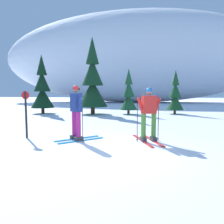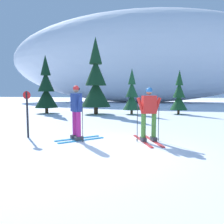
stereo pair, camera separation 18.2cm
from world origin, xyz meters
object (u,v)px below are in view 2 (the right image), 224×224
(skier_red_jacket, at_px, (149,114))
(pine_tree_center_left, at_px, (96,82))
(pine_tree_far_right, at_px, (179,96))
(trail_marker_post, at_px, (27,112))
(pine_tree_far_left, at_px, (46,89))
(pine_tree_center_right, at_px, (132,95))
(skier_navy_jacket, at_px, (77,111))

(skier_red_jacket, bearing_deg, pine_tree_center_left, 114.79)
(pine_tree_far_right, height_order, trail_marker_post, pine_tree_far_right)
(pine_tree_far_left, xyz_separation_m, trail_marker_post, (3.40, -8.11, -0.91))
(pine_tree_far_right, distance_m, trail_marker_post, 11.12)
(pine_tree_far_left, bearing_deg, pine_tree_center_right, 3.24)
(pine_tree_far_left, relative_size, pine_tree_center_right, 1.33)
(pine_tree_far_left, height_order, pine_tree_far_right, pine_tree_far_left)
(skier_navy_jacket, relative_size, pine_tree_far_right, 0.57)
(pine_tree_far_left, height_order, pine_tree_center_right, pine_tree_far_left)
(pine_tree_center_right, xyz_separation_m, trail_marker_post, (-3.01, -8.47, -0.46))
(skier_red_jacket, xyz_separation_m, pine_tree_center_right, (-1.16, 8.41, 0.47))
(skier_navy_jacket, xyz_separation_m, trail_marker_post, (-1.83, 0.10, -0.04))
(pine_tree_far_right, relative_size, trail_marker_post, 1.97)
(pine_tree_center_right, height_order, trail_marker_post, pine_tree_center_right)
(pine_tree_center_left, distance_m, trail_marker_post, 8.29)
(pine_tree_far_right, bearing_deg, pine_tree_center_right, -169.42)
(pine_tree_far_left, xyz_separation_m, pine_tree_far_right, (9.78, 0.99, -0.49))
(pine_tree_far_left, bearing_deg, pine_tree_center_left, 0.81)
(pine_tree_far_left, distance_m, trail_marker_post, 8.84)
(skier_navy_jacket, distance_m, trail_marker_post, 1.83)
(pine_tree_far_left, xyz_separation_m, pine_tree_center_right, (6.42, 0.36, -0.45))
(skier_navy_jacket, relative_size, pine_tree_center_left, 0.33)
(skier_red_jacket, height_order, pine_tree_far_right, pine_tree_far_right)
(pine_tree_center_left, relative_size, pine_tree_center_right, 1.68)
(skier_red_jacket, relative_size, trail_marker_post, 1.12)
(pine_tree_far_right, bearing_deg, skier_red_jacket, -103.72)
(pine_tree_far_left, relative_size, pine_tree_far_right, 1.37)
(pine_tree_center_left, xyz_separation_m, pine_tree_far_right, (5.95, 0.94, -0.97))
(skier_red_jacket, relative_size, pine_tree_center_right, 0.56)
(skier_red_jacket, relative_size, pine_tree_far_right, 0.57)
(pine_tree_far_right, bearing_deg, trail_marker_post, -125.01)
(pine_tree_center_left, distance_m, pine_tree_far_right, 6.10)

